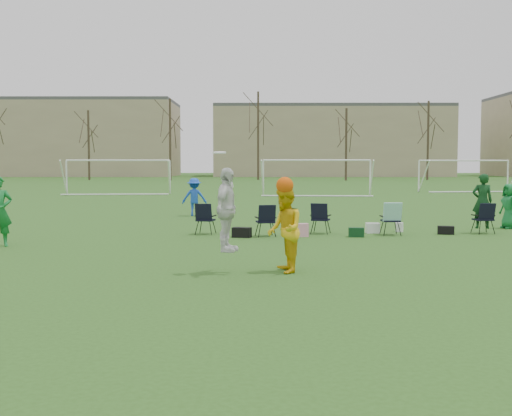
{
  "coord_description": "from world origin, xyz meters",
  "views": [
    {
      "loc": [
        0.02,
        -11.9,
        2.23
      ],
      "look_at": [
        -0.03,
        1.94,
        1.25
      ],
      "focal_mm": 45.0,
      "sensor_mm": 36.0,
      "label": 1
    }
  ],
  "objects_px": {
    "fielder_green_far": "(509,206)",
    "goal_right": "(464,167)",
    "goal_left": "(118,167)",
    "center_contest": "(261,221)",
    "fielder_blue": "(194,197)",
    "goal_mid": "(316,167)"
  },
  "relations": [
    {
      "from": "fielder_green_far",
      "to": "center_contest",
      "type": "xyz_separation_m",
      "value": [
        -8.44,
        -8.84,
        0.3
      ]
    },
    {
      "from": "goal_left",
      "to": "goal_mid",
      "type": "xyz_separation_m",
      "value": [
        14.0,
        -2.0,
        0.0
      ]
    },
    {
      "from": "fielder_blue",
      "to": "fielder_green_far",
      "type": "relative_size",
      "value": 1.04
    },
    {
      "from": "goal_mid",
      "to": "fielder_green_far",
      "type": "bearing_deg",
      "value": -74.5
    },
    {
      "from": "fielder_green_far",
      "to": "center_contest",
      "type": "distance_m",
      "value": 12.22
    },
    {
      "from": "goal_left",
      "to": "fielder_blue",
      "type": "bearing_deg",
      "value": -73.97
    },
    {
      "from": "fielder_blue",
      "to": "goal_mid",
      "type": "relative_size",
      "value": 0.21
    },
    {
      "from": "fielder_green_far",
      "to": "goal_left",
      "type": "xyz_separation_m",
      "value": [
        -18.52,
        24.21,
        1.16
      ]
    },
    {
      "from": "center_contest",
      "to": "goal_left",
      "type": "distance_m",
      "value": 34.56
    },
    {
      "from": "fielder_blue",
      "to": "fielder_green_far",
      "type": "bearing_deg",
      "value": 152.23
    },
    {
      "from": "goal_mid",
      "to": "goal_right",
      "type": "xyz_separation_m",
      "value": [
        12.0,
        6.0,
        0.0
      ]
    },
    {
      "from": "fielder_blue",
      "to": "goal_right",
      "type": "xyz_separation_m",
      "value": [
        18.67,
        23.08,
        1.13
      ]
    },
    {
      "from": "fielder_green_far",
      "to": "goal_right",
      "type": "xyz_separation_m",
      "value": [
        7.48,
        28.21,
        1.16
      ]
    },
    {
      "from": "fielder_green_far",
      "to": "goal_right",
      "type": "relative_size",
      "value": 0.21
    },
    {
      "from": "fielder_green_far",
      "to": "goal_left",
      "type": "height_order",
      "value": "goal_left"
    },
    {
      "from": "fielder_green_far",
      "to": "goal_left",
      "type": "distance_m",
      "value": 30.5
    },
    {
      "from": "fielder_blue",
      "to": "goal_right",
      "type": "bearing_deg",
      "value": -132.11
    },
    {
      "from": "fielder_blue",
      "to": "fielder_green_far",
      "type": "height_order",
      "value": "fielder_blue"
    },
    {
      "from": "goal_left",
      "to": "fielder_green_far",
      "type": "bearing_deg",
      "value": -57.58
    },
    {
      "from": "goal_left",
      "to": "goal_mid",
      "type": "relative_size",
      "value": 1.0
    },
    {
      "from": "fielder_blue",
      "to": "goal_mid",
      "type": "bearing_deg",
      "value": -114.46
    },
    {
      "from": "goal_right",
      "to": "center_contest",
      "type": "bearing_deg",
      "value": -121.25
    }
  ]
}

